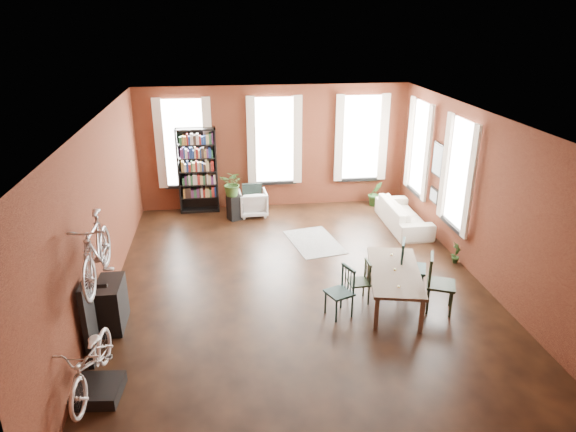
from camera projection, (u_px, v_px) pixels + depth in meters
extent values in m
plane|color=black|center=(300.00, 286.00, 9.82)|extent=(9.00, 9.00, 0.00)
cube|color=white|center=(301.00, 119.00, 8.64)|extent=(7.00, 9.00, 0.04)
cube|color=#4C1E13|center=(274.00, 147.00, 13.38)|extent=(7.00, 0.04, 3.20)
cube|color=#4C1E13|center=(369.00, 368.00, 5.09)|extent=(7.00, 0.04, 3.20)
cube|color=#4C1E13|center=(99.00, 217.00, 8.81)|extent=(0.04, 9.00, 3.20)
cube|color=#4C1E13|center=(484.00, 200.00, 9.65)|extent=(0.04, 9.00, 3.20)
cube|color=white|center=(184.00, 143.00, 13.00)|extent=(1.00, 0.04, 2.20)
cube|color=beige|center=(184.00, 143.00, 12.94)|extent=(1.40, 0.06, 2.30)
cube|color=white|center=(274.00, 140.00, 13.28)|extent=(1.00, 0.04, 2.20)
cube|color=beige|center=(275.00, 141.00, 13.21)|extent=(1.40, 0.06, 2.30)
cube|color=white|center=(361.00, 138.00, 13.55)|extent=(1.00, 0.04, 2.20)
cube|color=beige|center=(361.00, 138.00, 13.49)|extent=(1.40, 0.06, 2.30)
cube|color=white|center=(460.00, 174.00, 10.49)|extent=(0.04, 1.00, 2.20)
cube|color=beige|center=(457.00, 174.00, 10.49)|extent=(0.06, 1.40, 2.30)
cube|color=white|center=(421.00, 148.00, 12.52)|extent=(0.04, 1.00, 2.20)
cube|color=beige|center=(418.00, 148.00, 12.51)|extent=(0.06, 1.40, 2.30)
cube|color=black|center=(438.00, 160.00, 11.51)|extent=(0.04, 0.55, 0.75)
cube|color=black|center=(434.00, 196.00, 11.82)|extent=(0.04, 0.45, 0.35)
cube|color=brown|center=(393.00, 287.00, 9.15)|extent=(1.25, 2.04, 0.65)
cube|color=#173432|center=(339.00, 293.00, 8.73)|extent=(0.53, 0.53, 0.88)
cube|color=black|center=(359.00, 282.00, 9.18)|extent=(0.38, 0.38, 0.78)
cube|color=black|center=(441.00, 284.00, 8.86)|extent=(0.62, 0.62, 1.02)
cube|color=#183533|center=(413.00, 268.00, 9.43)|extent=(0.61, 0.61, 1.02)
cube|color=black|center=(198.00, 171.00, 13.14)|extent=(1.00, 0.32, 2.20)
imported|color=white|center=(253.00, 202.00, 13.15)|extent=(0.73, 0.69, 0.72)
imported|color=beige|center=(404.00, 211.00, 12.42)|extent=(0.61, 2.08, 0.81)
cube|color=black|center=(314.00, 242.00, 11.70)|extent=(1.28, 1.76, 0.01)
cube|color=black|center=(98.00, 391.00, 6.98)|extent=(0.67, 0.67, 0.18)
cube|color=black|center=(89.00, 322.00, 7.52)|extent=(0.16, 0.60, 1.30)
cube|color=black|center=(111.00, 304.00, 8.45)|extent=(0.40, 0.80, 0.80)
cube|color=black|center=(235.00, 207.00, 12.89)|extent=(0.42, 0.42, 0.64)
imported|color=#2C5A24|center=(375.00, 200.00, 13.88)|extent=(0.47, 0.73, 0.31)
imported|color=#284E1F|center=(455.00, 259.00, 10.70)|extent=(0.51, 0.49, 0.17)
imported|color=beige|center=(87.00, 337.00, 6.62)|extent=(0.63, 0.89, 1.60)
imported|color=#A5A8AD|center=(93.00, 229.00, 7.00)|extent=(0.47, 1.00, 1.66)
imported|color=#365E25|center=(233.00, 186.00, 12.65)|extent=(0.80, 0.84, 0.51)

